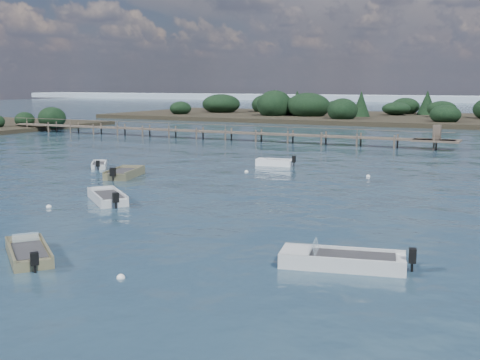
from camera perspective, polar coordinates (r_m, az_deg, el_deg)
The scene contains 14 objects.
ground at distance 81.91m, azimuth 16.58°, elevation 3.72°, with size 400.00×400.00×0.00m, color #182A38.
dinghy_mid_grey at distance 37.92m, azimuth -12.47°, elevation -1.74°, with size 4.40×4.03×1.19m.
tender_far_white at distance 53.15m, azimuth 3.26°, elevation 1.54°, with size 3.57×1.72×1.20m.
dinghy_near_olive at distance 26.70m, azimuth -19.42°, elevation -6.67°, with size 4.15×3.72×1.08m.
dinghy_mid_white_a at distance 24.35m, azimuth 9.63°, elevation -7.74°, with size 5.34×2.85×1.23m.
tender_far_grey at distance 53.32m, azimuth -13.20°, elevation 1.31°, with size 2.66×3.05×1.05m.
dinghy_extra_b at distance 47.62m, azimuth -10.88°, elevation 0.52°, with size 2.92×4.69×1.30m.
buoy_a at distance 23.13m, azimuth -11.24°, elevation -9.11°, with size 0.32×0.32×0.32m, color silver.
buoy_b at distance 24.15m, azimuth 13.14°, elevation -8.39°, with size 0.32×0.32×0.32m, color silver.
buoy_c at distance 37.04m, azimuth -17.67°, elevation -2.47°, with size 0.32×0.32×0.32m, color silver.
buoy_e at distance 47.93m, azimuth 12.06°, elevation 0.32°, with size 0.32×0.32×0.32m, color silver.
buoy_extra_a at distance 49.28m, azimuth 0.62°, elevation 0.76°, with size 0.32×0.32×0.32m, color silver.
jetty at distance 77.38m, azimuth -1.11°, elevation 4.54°, with size 64.50×3.20×3.40m.
distant_haze at distance 271.20m, azimuth 3.93°, elevation 7.59°, with size 280.00×20.00×2.40m, color #90A1B2.
Camera 1 is at (13.93, -20.39, 7.17)m, focal length 45.00 mm.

